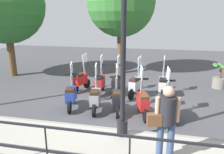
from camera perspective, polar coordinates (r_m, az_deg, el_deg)
name	(u,v)px	position (r m, az deg, el deg)	size (l,w,h in m)	color
ground_plane	(124,103)	(7.90, 3.27, -6.89)	(28.00, 28.00, 0.00)	#424247
promenade_walkway	(102,153)	(5.13, -2.51, -19.33)	(2.20, 20.00, 0.15)	#A39E93
fence_railing	(86,147)	(3.84, -6.77, -17.81)	(0.04, 16.03, 1.07)	black
lamp_post_near	(123,63)	(4.99, 2.93, 3.59)	(0.26, 0.90, 4.13)	black
pedestrian_with_bag	(166,118)	(4.49, 13.89, -10.40)	(0.39, 0.64, 1.59)	#384C70
tree_large	(5,5)	(12.31, -26.13, 16.57)	(3.79, 3.79, 5.47)	brown
tree_distant	(121,3)	(11.72, 2.34, 18.80)	(3.49, 3.49, 5.45)	brown
potted_palm	(220,78)	(10.51, 26.28, -0.24)	(1.06, 0.66, 1.05)	slate
scooter_near_0	(169,104)	(6.80, 14.69, -6.81)	(1.22, 0.49, 1.54)	black
scooter_near_1	(143,102)	(6.81, 8.01, -6.41)	(1.20, 0.54, 1.54)	black
scooter_near_2	(117,99)	(6.97, 1.28, -5.73)	(1.21, 0.51, 1.54)	black
scooter_near_3	(95,97)	(7.11, -4.38, -5.33)	(1.23, 0.46, 1.54)	black
scooter_near_4	(71,95)	(7.44, -10.63, -4.60)	(1.22, 0.50, 1.54)	black
scooter_far_0	(163,85)	(8.62, 13.09, -1.94)	(1.23, 0.44, 1.54)	black
scooter_far_1	(136,85)	(8.45, 6.22, -1.97)	(1.20, 0.54, 1.54)	black
scooter_far_2	(117,83)	(8.64, 1.25, -1.49)	(1.23, 0.44, 1.54)	black
scooter_far_3	(100,82)	(8.70, -3.14, -1.38)	(1.23, 0.44, 1.54)	black
scooter_far_4	(81,80)	(9.14, -8.16, -0.69)	(1.20, 0.55, 1.54)	black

